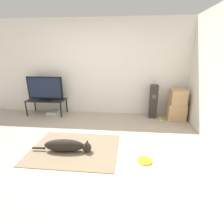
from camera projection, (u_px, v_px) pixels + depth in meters
ground_plane at (74, 148)px, 3.29m from camera, size 12.00×12.00×0.00m
wall_back at (94, 68)px, 4.84m from camera, size 8.00×0.06×2.55m
area_rug at (75, 149)px, 3.25m from camera, size 1.59×1.26×0.01m
dog at (67, 146)px, 3.13m from camera, size 1.08×0.24×0.23m
frisbee at (145, 161)px, 2.89m from camera, size 0.25×0.25×0.03m
cardboard_box_lower at (176, 111)px, 4.64m from camera, size 0.46×0.42×0.42m
cardboard_box_upper at (178, 97)px, 4.49m from camera, size 0.39×0.36×0.38m
floor_speaker at (153, 101)px, 4.69m from camera, size 0.20×0.20×0.89m
tv_stand at (46, 101)px, 4.94m from camera, size 1.05×0.51×0.43m
tv at (45, 89)px, 4.83m from camera, size 1.00×0.20×0.64m
tennis_ball_by_boxes at (161, 121)px, 4.46m from camera, size 0.07×0.07×0.07m
tennis_ball_near_speaker at (155, 116)px, 4.80m from camera, size 0.07×0.07×0.07m
tennis_ball_loose_on_carpet at (160, 119)px, 4.62m from camera, size 0.07×0.07×0.07m
game_console at (53, 113)px, 5.04m from camera, size 0.30×0.27×0.09m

